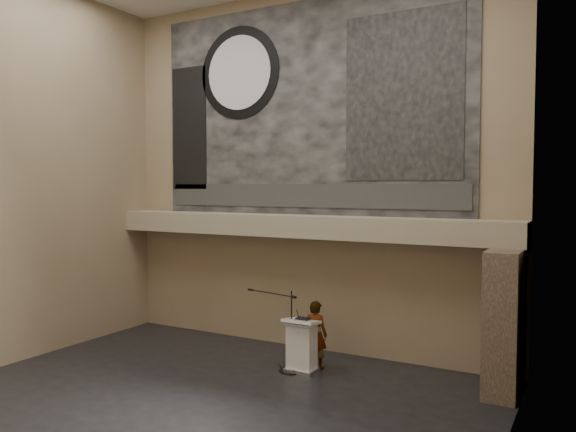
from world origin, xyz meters
The scene contains 19 objects.
floor centered at (0.00, 0.00, 0.00)m, with size 10.00×10.00×0.00m, color black.
wall_back centered at (0.00, 4.00, 4.25)m, with size 10.00×0.02×8.50m, color #827152.
wall_left centered at (-5.00, 0.00, 4.25)m, with size 0.02×8.00×8.50m, color #827152.
wall_right centered at (5.00, 0.00, 4.25)m, with size 0.02×8.00×8.50m, color #827152.
soffit centered at (0.00, 3.60, 2.95)m, with size 10.00×0.80×0.50m, color gray.
sprinkler_left centered at (-1.60, 3.55, 2.67)m, with size 0.04×0.04×0.06m, color #B2893D.
sprinkler_right centered at (1.90, 3.55, 2.67)m, with size 0.04×0.04×0.06m, color #B2893D.
banner centered at (0.00, 3.97, 5.70)m, with size 8.00×0.05×5.00m, color black.
banner_text_strip centered at (0.00, 3.93, 3.65)m, with size 7.76×0.02×0.55m, color #2A2A2A.
banner_clock_rim centered at (-1.80, 3.93, 6.70)m, with size 2.30×2.30×0.02m, color black.
banner_clock_face centered at (-1.80, 3.91, 6.70)m, with size 1.84×1.84×0.02m, color silver.
banner_building_print centered at (2.40, 3.93, 5.80)m, with size 2.60×0.02×3.60m, color black.
banner_brick_print centered at (-3.40, 3.93, 5.40)m, with size 1.10×0.02×3.20m, color black.
stone_pier centered at (4.65, 3.15, 1.35)m, with size 0.60×1.40×2.70m, color #46372B.
lectern centered at (0.79, 2.37, 0.55)m, with size 0.71×0.52×1.13m.
binder centered at (0.81, 2.39, 1.12)m, with size 0.28×0.22×0.04m, color black.
papers centered at (0.68, 2.36, 1.10)m, with size 0.20×0.28×0.01m, color silver.
speaker_person centered at (0.94, 2.72, 0.72)m, with size 0.53×0.35×1.45m, color silver.
mic_stand centered at (0.54, 2.30, 0.26)m, with size 1.50×0.53×1.70m.
Camera 1 is at (6.15, -7.83, 3.86)m, focal length 35.00 mm.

